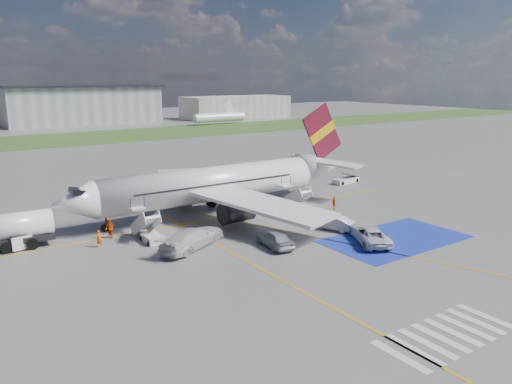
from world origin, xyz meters
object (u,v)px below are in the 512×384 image
at_px(car_silver_a, 275,238).
at_px(belt_loader, 346,180).
at_px(gpu_cart, 20,243).
at_px(airliner, 222,183).
at_px(car_silver_b, 334,223).
at_px(van_white_a, 369,231).
at_px(van_white_b, 193,235).

bearing_deg(car_silver_a, belt_loader, -138.99).
relative_size(gpu_cart, belt_loader, 0.39).
xyz_separation_m(airliner, belt_loader, (23.08, 3.43, -3.03)).
relative_size(airliner, car_silver_b, 8.64).
xyz_separation_m(van_white_a, van_white_b, (-14.50, 7.90, 0.19)).
height_order(gpu_cart, car_silver_b, gpu_cart).
distance_m(gpu_cart, belt_loader, 44.95).
bearing_deg(van_white_b, car_silver_a, -152.05).
distance_m(van_white_a, van_white_b, 16.51).
distance_m(car_silver_a, van_white_a, 9.06).
xyz_separation_m(airliner, car_silver_b, (5.75, -12.40, -2.69)).
distance_m(belt_loader, van_white_a, 26.69).
bearing_deg(airliner, belt_loader, 8.45).
bearing_deg(van_white_b, van_white_a, -147.25).
bearing_deg(van_white_a, airliner, -41.35).
xyz_separation_m(airliner, van_white_b, (-8.55, -9.13, -2.19)).
distance_m(gpu_cart, van_white_a, 31.93).
bearing_deg(gpu_cart, airliner, -8.65).
bearing_deg(car_silver_a, airliner, -92.11).
relative_size(van_white_a, van_white_b, 0.88).
height_order(airliner, belt_loader, airliner).
bearing_deg(belt_loader, gpu_cart, 178.74).
bearing_deg(car_silver_a, van_white_a, 163.03).
relative_size(airliner, van_white_a, 6.83).
distance_m(gpu_cart, car_silver_a, 22.92).
distance_m(belt_loader, car_silver_b, 23.47).
xyz_separation_m(car_silver_a, van_white_b, (-6.26, 4.13, 0.40)).
relative_size(car_silver_b, van_white_b, 0.70).
xyz_separation_m(gpu_cart, car_silver_a, (19.37, -12.26, 0.14)).
distance_m(airliner, gpu_cart, 21.85).
height_order(airliner, van_white_a, airliner).
bearing_deg(van_white_a, gpu_cart, -0.76).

